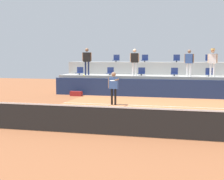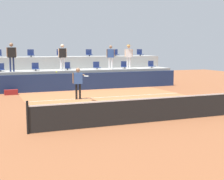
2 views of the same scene
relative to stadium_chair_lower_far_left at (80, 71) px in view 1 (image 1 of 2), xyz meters
name	(u,v)px [view 1 (image 1 of 2)]	position (x,y,z in m)	size (l,w,h in m)	color
ground_plane	(140,114)	(5.32, -7.23, -1.46)	(40.00, 40.00, 0.00)	brown
court_inner_paint	(143,110)	(5.32, -6.23, -1.46)	(9.00, 10.00, 0.01)	#A36038
court_service_line	(147,106)	(5.32, -4.83, -1.46)	(9.00, 0.06, 0.00)	silver
tennis_net	(119,120)	(5.32, -11.23, -0.97)	(10.48, 0.08, 1.07)	black
sponsor_backboard	(155,88)	(5.32, -1.23, -0.91)	(13.00, 0.16, 1.10)	navy
seating_tier_lower	(158,85)	(5.32, 0.07, -0.84)	(13.00, 1.80, 1.25)	#9E9E99
seating_tier_upper	(161,77)	(5.32, 1.87, -0.41)	(13.00, 1.80, 2.10)	#9E9E99
stadium_chair_lower_far_left	(80,71)	(0.00, 0.00, 0.00)	(0.44, 0.40, 0.52)	#2D2D33
stadium_chair_lower_left	(110,72)	(2.15, 0.00, 0.00)	(0.44, 0.40, 0.52)	#2D2D33
stadium_chair_lower_mid_left	(141,72)	(4.26, 0.00, 0.00)	(0.44, 0.40, 0.52)	#2D2D33
stadium_chair_lower_mid_right	(174,73)	(6.37, 0.00, 0.00)	(0.44, 0.40, 0.52)	#2D2D33
stadium_chair_lower_right	(209,73)	(8.49, 0.00, 0.00)	(0.44, 0.40, 0.52)	#2D2D33
stadium_chair_upper_far_left	(88,59)	(-0.01, 1.80, 0.85)	(0.44, 0.40, 0.52)	#2D2D33
stadium_chair_upper_left	(116,59)	(2.14, 1.80, 0.85)	(0.44, 0.40, 0.52)	#2D2D33
stadium_chair_upper_mid_left	(145,59)	(4.21, 1.80, 0.85)	(0.44, 0.40, 0.52)	#2D2D33
stadium_chair_upper_mid_right	(177,59)	(6.40, 1.80, 0.85)	(0.44, 0.40, 0.52)	#2D2D33
stadium_chair_upper_right	(209,59)	(8.53, 1.80, 0.85)	(0.44, 0.40, 0.52)	#2D2D33
tennis_player	(114,85)	(3.60, -4.96, -0.44)	(0.61, 1.22, 1.68)	black
spectator_in_grey	(87,59)	(0.66, -0.38, 0.88)	(0.62, 0.28, 1.79)	navy
spectator_leaning_on_rail	(135,59)	(3.86, -0.38, 0.82)	(0.60, 0.26, 1.72)	white
spectator_in_white	(189,60)	(7.26, -0.38, 0.77)	(0.58, 0.27, 1.65)	white
spectator_with_hat	(213,59)	(8.64, -0.38, 0.83)	(0.58, 0.45, 1.71)	white
tennis_ball	(84,75)	(2.28, -5.71, 0.09)	(0.07, 0.07, 0.07)	#CCE033
equipment_bag	(76,94)	(0.42, -1.84, -1.31)	(0.76, 0.28, 0.30)	maroon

